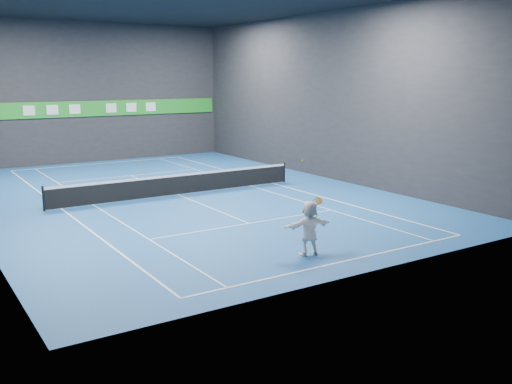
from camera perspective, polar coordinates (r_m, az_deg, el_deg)
ground at (r=27.55m, az=-7.75°, el=-0.29°), size 26.00×26.00×0.00m
wall_back at (r=39.19m, az=-16.09°, el=9.49°), size 18.00×0.10×9.00m
wall_front at (r=16.15m, az=11.85°, el=7.42°), size 18.00×0.10×9.00m
wall_right at (r=31.83m, az=7.08°, el=9.48°), size 0.10×26.00×9.00m
baseline_near at (r=17.82m, az=8.75°, el=-6.88°), size 10.98×0.08×0.01m
baseline_far at (r=38.52m, az=-15.25°, el=2.78°), size 10.98×0.08×0.01m
sideline_doubles_left at (r=25.80m, az=-18.87°, el=-1.61°), size 0.08×23.78×0.01m
sideline_doubles_right at (r=30.22m, az=1.73°, el=0.86°), size 0.08×23.78×0.01m
sideline_singles_left at (r=26.14m, az=-15.94°, el=-1.26°), size 0.06×23.78×0.01m
sideline_singles_right at (r=29.47m, az=-0.49°, el=0.60°), size 0.06×23.78×0.01m
service_line_near at (r=22.05m, az=-0.69°, el=-3.15°), size 8.23×0.06×0.01m
service_line_far at (r=33.38m, az=-12.39°, el=1.62°), size 8.23×0.06×0.01m
center_service_line at (r=27.55m, az=-7.75°, el=-0.28°), size 0.06×12.80×0.01m
player at (r=18.12m, az=5.34°, el=-3.60°), size 1.68×0.73×1.75m
tennis_ball at (r=17.56m, az=4.71°, el=3.12°), size 0.07×0.07×0.07m
tennis_net at (r=27.45m, az=-7.78°, el=0.82°), size 12.50×0.10×1.07m
sponsor_banner at (r=39.17m, az=-15.98°, el=8.02°), size 17.64×0.11×1.00m
tennis_racket at (r=18.18m, az=6.14°, el=-1.08°), size 0.42×0.34×0.67m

